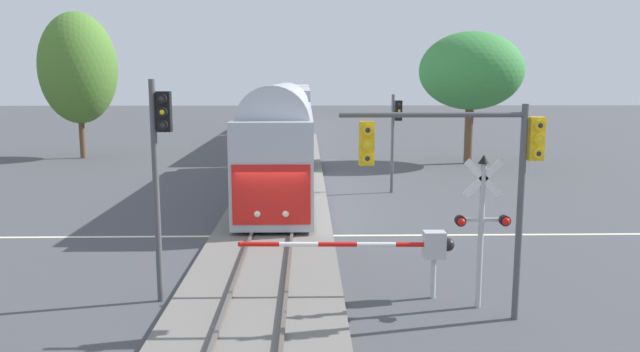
% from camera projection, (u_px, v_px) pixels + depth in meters
% --- Properties ---
extents(ground_plane, '(220.00, 220.00, 0.00)m').
position_uv_depth(ground_plane, '(273.00, 236.00, 22.42)').
color(ground_plane, '#47474C').
extents(road_centre_stripe, '(44.00, 0.20, 0.01)m').
position_uv_depth(road_centre_stripe, '(273.00, 236.00, 22.42)').
color(road_centre_stripe, beige).
rests_on(road_centre_stripe, ground).
extents(railway_track, '(4.40, 80.00, 0.32)m').
position_uv_depth(railway_track, '(273.00, 233.00, 22.41)').
color(railway_track, slate).
rests_on(railway_track, ground).
extents(commuter_train, '(3.04, 65.79, 5.16)m').
position_uv_depth(commuter_train, '(292.00, 114.00, 51.59)').
color(commuter_train, '#B2B7C1').
rests_on(commuter_train, railway_track).
extents(crossing_gate_near, '(5.64, 0.40, 1.80)m').
position_uv_depth(crossing_gate_near, '(411.00, 247.00, 15.87)').
color(crossing_gate_near, '#B7B7BC').
rests_on(crossing_gate_near, ground).
extents(crossing_signal_mast, '(1.36, 0.44, 3.90)m').
position_uv_depth(crossing_signal_mast, '(482.00, 216.00, 15.03)').
color(crossing_signal_mast, '#B2B2B7').
rests_on(crossing_signal_mast, ground).
extents(traffic_signal_near_right, '(4.71, 0.38, 5.16)m').
position_uv_depth(traffic_signal_near_right, '(470.00, 159.00, 14.02)').
color(traffic_signal_near_right, '#4C4C51').
rests_on(traffic_signal_near_right, ground).
extents(traffic_signal_median, '(0.53, 0.38, 5.72)m').
position_uv_depth(traffic_signal_median, '(160.00, 155.00, 15.25)').
color(traffic_signal_median, '#4C4C51').
rests_on(traffic_signal_median, ground).
extents(traffic_signal_far_side, '(0.53, 0.38, 4.95)m').
position_uv_depth(traffic_signal_far_side, '(396.00, 127.00, 30.45)').
color(traffic_signal_far_side, '#4C4C51').
rests_on(traffic_signal_far_side, ground).
extents(pine_left_background, '(5.39, 5.39, 10.40)m').
position_uv_depth(pine_left_background, '(78.00, 68.00, 43.36)').
color(pine_left_background, brown).
rests_on(pine_left_background, ground).
extents(oak_far_right, '(6.90, 6.90, 8.83)m').
position_uv_depth(oak_far_right, '(471.00, 71.00, 40.65)').
color(oak_far_right, brown).
rests_on(oak_far_right, ground).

